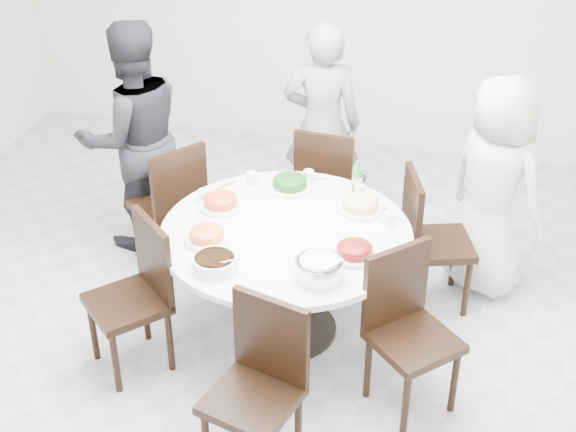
% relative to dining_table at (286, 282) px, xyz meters
% --- Properties ---
extents(floor, '(6.00, 6.00, 0.01)m').
position_rel_dining_table_xyz_m(floor, '(-0.12, -0.22, -0.38)').
color(floor, '#B4B5B9').
rests_on(floor, ground).
extents(dining_table, '(1.50, 1.50, 0.75)m').
position_rel_dining_table_xyz_m(dining_table, '(0.00, 0.00, 0.00)').
color(dining_table, white).
rests_on(dining_table, floor).
extents(chair_ne, '(0.53, 0.53, 0.95)m').
position_rel_dining_table_xyz_m(chair_ne, '(0.88, 0.53, 0.10)').
color(chair_ne, black).
rests_on(chair_ne, floor).
extents(chair_n, '(0.46, 0.46, 0.95)m').
position_rel_dining_table_xyz_m(chair_n, '(0.06, 1.12, 0.10)').
color(chair_n, black).
rests_on(chair_n, floor).
extents(chair_nw, '(0.59, 0.59, 0.95)m').
position_rel_dining_table_xyz_m(chair_nw, '(-1.00, 0.58, 0.10)').
color(chair_nw, black).
rests_on(chair_nw, floor).
extents(chair_sw, '(0.59, 0.59, 0.95)m').
position_rel_dining_table_xyz_m(chair_sw, '(-0.82, -0.53, 0.10)').
color(chair_sw, black).
rests_on(chair_sw, floor).
extents(chair_s, '(0.52, 0.52, 0.95)m').
position_rel_dining_table_xyz_m(chair_s, '(0.10, -1.11, 0.10)').
color(chair_s, black).
rests_on(chair_s, floor).
extents(chair_se, '(0.59, 0.59, 0.95)m').
position_rel_dining_table_xyz_m(chair_se, '(0.83, -0.47, 0.10)').
color(chair_se, black).
rests_on(chair_se, floor).
extents(diner_right, '(0.88, 0.84, 1.52)m').
position_rel_dining_table_xyz_m(diner_right, '(1.19, 0.82, 0.38)').
color(diner_right, silver).
rests_on(diner_right, floor).
extents(diner_middle, '(0.63, 0.46, 1.58)m').
position_rel_dining_table_xyz_m(diner_middle, '(-0.07, 1.42, 0.41)').
color(diner_middle, black).
rests_on(diner_middle, floor).
extents(diner_left, '(1.04, 1.01, 1.68)m').
position_rel_dining_table_xyz_m(diner_left, '(-1.30, 0.80, 0.47)').
color(diner_left, black).
rests_on(diner_left, floor).
extents(dish_greens, '(0.28, 0.28, 0.07)m').
position_rel_dining_table_xyz_m(dish_greens, '(-0.10, 0.49, 0.41)').
color(dish_greens, white).
rests_on(dish_greens, dining_table).
extents(dish_pale, '(0.29, 0.29, 0.08)m').
position_rel_dining_table_xyz_m(dish_pale, '(0.39, 0.33, 0.41)').
color(dish_pale, white).
rests_on(dish_pale, dining_table).
extents(dish_orange, '(0.26, 0.26, 0.07)m').
position_rel_dining_table_xyz_m(dish_orange, '(-0.46, 0.16, 0.41)').
color(dish_orange, white).
rests_on(dish_orange, dining_table).
extents(dish_redbrown, '(0.26, 0.26, 0.06)m').
position_rel_dining_table_xyz_m(dish_redbrown, '(0.44, -0.18, 0.41)').
color(dish_redbrown, white).
rests_on(dish_redbrown, dining_table).
extents(dish_tofu, '(0.25, 0.25, 0.07)m').
position_rel_dining_table_xyz_m(dish_tofu, '(-0.42, -0.23, 0.41)').
color(dish_tofu, white).
rests_on(dish_tofu, dining_table).
extents(rice_bowl, '(0.26, 0.26, 0.11)m').
position_rel_dining_table_xyz_m(rice_bowl, '(0.29, -0.43, 0.43)').
color(rice_bowl, silver).
rests_on(rice_bowl, dining_table).
extents(soup_bowl, '(0.25, 0.25, 0.08)m').
position_rel_dining_table_xyz_m(soup_bowl, '(-0.29, -0.48, 0.41)').
color(soup_bowl, white).
rests_on(soup_bowl, dining_table).
extents(beverage_bottle, '(0.07, 0.07, 0.24)m').
position_rel_dining_table_xyz_m(beverage_bottle, '(0.34, 0.53, 0.49)').
color(beverage_bottle, '#307835').
rests_on(beverage_bottle, dining_table).
extents(tea_cups, '(0.07, 0.07, 0.08)m').
position_rel_dining_table_xyz_m(tea_cups, '(-0.02, 0.61, 0.42)').
color(tea_cups, white).
rests_on(tea_cups, dining_table).
extents(chopsticks, '(0.24, 0.04, 0.01)m').
position_rel_dining_table_xyz_m(chopsticks, '(0.02, 0.67, 0.38)').
color(chopsticks, tan).
rests_on(chopsticks, dining_table).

